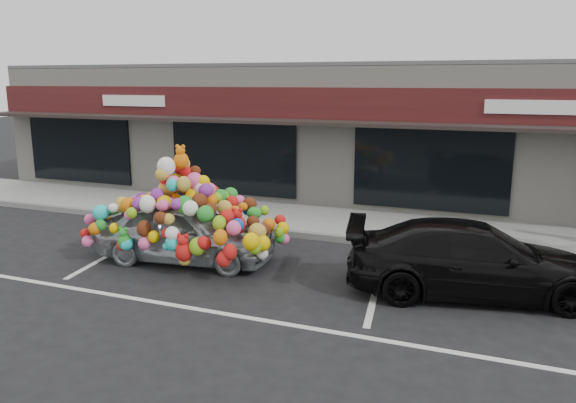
% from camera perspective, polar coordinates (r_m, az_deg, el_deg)
% --- Properties ---
extents(ground, '(90.00, 90.00, 0.00)m').
position_cam_1_polar(ground, '(11.81, -4.56, -6.60)').
color(ground, black).
rests_on(ground, ground).
extents(shop_building, '(24.00, 7.20, 4.31)m').
position_cam_1_polar(shop_building, '(19.18, 6.56, 7.25)').
color(shop_building, beige).
rests_on(shop_building, ground).
extents(sidewalk, '(26.00, 3.00, 0.15)m').
position_cam_1_polar(sidewalk, '(15.33, 2.02, -1.85)').
color(sidewalk, gray).
rests_on(sidewalk, ground).
extents(kerb, '(26.00, 0.18, 0.16)m').
position_cam_1_polar(kerb, '(13.97, -0.05, -3.25)').
color(kerb, slate).
rests_on(kerb, ground).
extents(parking_stripe_left, '(0.73, 4.37, 0.01)m').
position_cam_1_polar(parking_stripe_left, '(13.62, -16.40, -4.49)').
color(parking_stripe_left, silver).
rests_on(parking_stripe_left, ground).
extents(parking_stripe_mid, '(0.73, 4.37, 0.01)m').
position_cam_1_polar(parking_stripe_mid, '(11.11, 9.12, -7.93)').
color(parking_stripe_mid, silver).
rests_on(parking_stripe_mid, ground).
extents(lane_line, '(14.00, 0.12, 0.01)m').
position_cam_1_polar(lane_line, '(9.10, 0.53, -12.47)').
color(lane_line, silver).
rests_on(lane_line, ground).
extents(toy_car, '(2.82, 4.31, 2.41)m').
position_cam_1_polar(toy_car, '(12.11, -10.48, -2.26)').
color(toy_car, '#A1A5AB').
rests_on(toy_car, ground).
extents(black_sedan, '(2.74, 4.82, 1.32)m').
position_cam_1_polar(black_sedan, '(10.64, 18.38, -5.62)').
color(black_sedan, black).
rests_on(black_sedan, ground).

